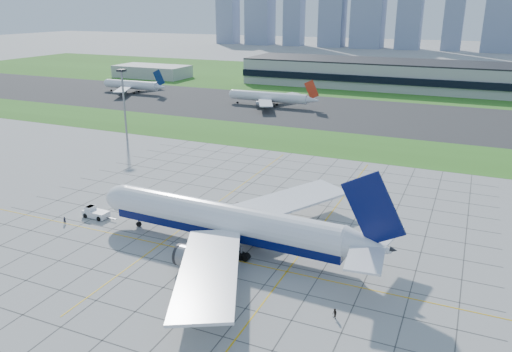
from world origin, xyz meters
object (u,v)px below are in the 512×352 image
(crew_far, at_px, (335,314))
(distant_jet_0, at_px, (133,85))
(light_mast, at_px, (123,96))
(pushback_tug, at_px, (95,213))
(distant_jet_1, at_px, (270,97))
(airliner, at_px, (227,222))
(crew_near, at_px, (65,220))

(crew_far, xyz_separation_m, distant_jet_0, (-162.02, 163.78, 3.62))
(light_mast, xyz_separation_m, crew_far, (100.05, -77.77, -15.31))
(pushback_tug, xyz_separation_m, crew_far, (61.98, -16.38, -0.24))
(light_mast, bearing_deg, pushback_tug, -58.20)
(pushback_tug, bearing_deg, distant_jet_1, 97.78)
(airliner, relative_size, distant_jet_1, 1.49)
(light_mast, height_order, crew_far, light_mast)
(airliner, height_order, pushback_tug, airliner)
(airliner, bearing_deg, pushback_tug, -179.59)
(airliner, bearing_deg, distant_jet_0, 134.48)
(light_mast, xyz_separation_m, distant_jet_0, (-61.98, 86.02, -11.70))
(light_mast, relative_size, crew_near, 14.63)
(distant_jet_1, bearing_deg, pushback_tug, -84.34)
(light_mast, relative_size, distant_jet_0, 0.60)
(airliner, bearing_deg, crew_near, -170.80)
(airliner, xyz_separation_m, crew_near, (-38.93, -4.83, -4.78))
(distant_jet_1, bearing_deg, distant_jet_0, 176.80)
(crew_far, xyz_separation_m, distant_jet_1, (-76.11, 158.98, 3.62))
(light_mast, relative_size, distant_jet_1, 0.57)
(light_mast, distance_m, distant_jet_1, 85.47)
(airliner, height_order, crew_far, airliner)
(crew_far, height_order, distant_jet_0, distant_jet_0)
(crew_near, distance_m, distant_jet_0, 181.13)
(light_mast, distance_m, distant_jet_0, 106.66)
(pushback_tug, height_order, distant_jet_0, distant_jet_0)
(light_mast, bearing_deg, distant_jet_1, 73.58)
(airliner, bearing_deg, light_mast, 141.73)
(light_mast, distance_m, pushback_tug, 73.78)
(pushback_tug, bearing_deg, light_mast, 123.93)
(distant_jet_0, bearing_deg, airliner, -47.65)
(pushback_tug, bearing_deg, crew_near, -119.45)
(light_mast, distance_m, crew_far, 127.64)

